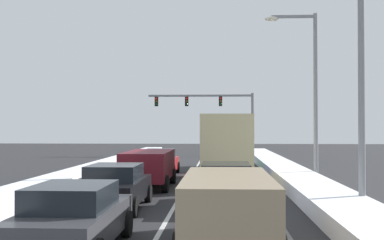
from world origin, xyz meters
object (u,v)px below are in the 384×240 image
object	(u,v)px
suv_maroon_center_lane_third	(149,165)
sedan_silver_right_lane_second	(226,185)
sedan_charcoal_center_lane_nearest	(73,218)
sedan_black_center_lane_second	(115,186)
suv_tan_right_lane_nearest	(228,205)
box_truck_right_lane_third	(226,145)
suv_green_right_lane_fourth	(221,153)
traffic_light_gantry	(215,108)
street_lamp_right_near	(351,45)
sedan_red_center_lane_fourth	(160,162)
street_lamp_right_mid	(309,82)

from	to	relation	value
suv_maroon_center_lane_third	sedan_silver_right_lane_second	bearing A→B (deg)	-56.38
sedan_charcoal_center_lane_nearest	suv_maroon_center_lane_third	bearing A→B (deg)	90.03
sedan_black_center_lane_second	suv_tan_right_lane_nearest	bearing A→B (deg)	-55.35
sedan_charcoal_center_lane_nearest	sedan_black_center_lane_second	size ratio (longest dim) A/B	1.00
box_truck_right_lane_third	suv_green_right_lane_fourth	xyz separation A→B (m)	(-0.19, 8.38, -0.88)
sedan_black_center_lane_second	traffic_light_gantry	bearing A→B (deg)	84.57
suv_tan_right_lane_nearest	street_lamp_right_near	size ratio (longest dim) A/B	0.53
traffic_light_gantry	street_lamp_right_near	world-z (taller)	street_lamp_right_near
suv_tan_right_lane_nearest	sedan_charcoal_center_lane_nearest	distance (m)	3.45
suv_tan_right_lane_nearest	suv_green_right_lane_fourth	xyz separation A→B (m)	(-0.05, 21.95, 0.00)
suv_tan_right_lane_nearest	suv_green_right_lane_fourth	distance (m)	21.95
sedan_silver_right_lane_second	traffic_light_gantry	size ratio (longest dim) A/B	0.42
sedan_red_center_lane_fourth	traffic_light_gantry	size ratio (longest dim) A/B	0.42
sedan_silver_right_lane_second	sedan_charcoal_center_lane_nearest	bearing A→B (deg)	-118.00
street_lamp_right_near	suv_tan_right_lane_nearest	bearing A→B (deg)	-129.29
sedan_black_center_lane_second	suv_green_right_lane_fourth	bearing A→B (deg)	77.57
suv_green_right_lane_fourth	sedan_black_center_lane_second	size ratio (longest dim) A/B	1.09
sedan_silver_right_lane_second	suv_green_right_lane_fourth	size ratio (longest dim) A/B	0.92
sedan_silver_right_lane_second	traffic_light_gantry	distance (m)	32.43
sedan_silver_right_lane_second	traffic_light_gantry	bearing A→B (deg)	91.09
suv_maroon_center_lane_third	box_truck_right_lane_third	bearing A→B (deg)	32.21
box_truck_right_lane_third	sedan_charcoal_center_lane_nearest	world-z (taller)	box_truck_right_lane_third
sedan_red_center_lane_fourth	sedan_black_center_lane_second	bearing A→B (deg)	-90.49
suv_green_right_lane_fourth	sedan_charcoal_center_lane_nearest	world-z (taller)	suv_green_right_lane_fourth
sedan_black_center_lane_second	sedan_red_center_lane_fourth	bearing A→B (deg)	89.51
suv_green_right_lane_fourth	sedan_black_center_lane_second	world-z (taller)	suv_green_right_lane_fourth
suv_tan_right_lane_nearest	street_lamp_right_mid	xyz separation A→B (m)	(4.31, 13.86, 4.05)
box_truck_right_lane_third	sedan_red_center_lane_fourth	world-z (taller)	box_truck_right_lane_third
sedan_red_center_lane_fourth	traffic_light_gantry	distance (m)	21.76
traffic_light_gantry	street_lamp_right_mid	distance (m)	24.91
suv_tan_right_lane_nearest	sedan_silver_right_lane_second	world-z (taller)	suv_tan_right_lane_nearest
suv_tan_right_lane_nearest	box_truck_right_lane_third	size ratio (longest dim) A/B	0.68
box_truck_right_lane_third	sedan_black_center_lane_second	distance (m)	9.14
sedan_silver_right_lane_second	sedan_black_center_lane_second	bearing A→B (deg)	-168.75
suv_tan_right_lane_nearest	street_lamp_right_near	xyz separation A→B (m)	(4.07, 4.98, 4.40)
sedan_black_center_lane_second	sedan_red_center_lane_fourth	xyz separation A→B (m)	(0.10, 11.74, 0.00)
box_truck_right_lane_third	sedan_red_center_lane_fourth	size ratio (longest dim) A/B	1.60
traffic_light_gantry	street_lamp_right_mid	xyz separation A→B (m)	(4.88, -24.42, 0.34)
box_truck_right_lane_third	traffic_light_gantry	size ratio (longest dim) A/B	0.68
suv_tan_right_lane_nearest	box_truck_right_lane_third	distance (m)	13.60
box_truck_right_lane_third	sedan_red_center_lane_fourth	bearing A→B (deg)	136.68
sedan_charcoal_center_lane_nearest	suv_maroon_center_lane_third	world-z (taller)	suv_maroon_center_lane_third
box_truck_right_lane_third	sedan_black_center_lane_second	size ratio (longest dim) A/B	1.60
sedan_silver_right_lane_second	sedan_red_center_lane_fourth	size ratio (longest dim) A/B	1.00
suv_tan_right_lane_nearest	street_lamp_right_near	distance (m)	7.79
suv_tan_right_lane_nearest	sedan_black_center_lane_second	bearing A→B (deg)	124.65
box_truck_right_lane_third	street_lamp_right_mid	world-z (taller)	street_lamp_right_mid
sedan_silver_right_lane_second	box_truck_right_lane_third	size ratio (longest dim) A/B	0.62
sedan_black_center_lane_second	suv_maroon_center_lane_third	xyz separation A→B (m)	(0.28, 5.96, 0.25)
suv_green_right_lane_fourth	traffic_light_gantry	distance (m)	16.76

